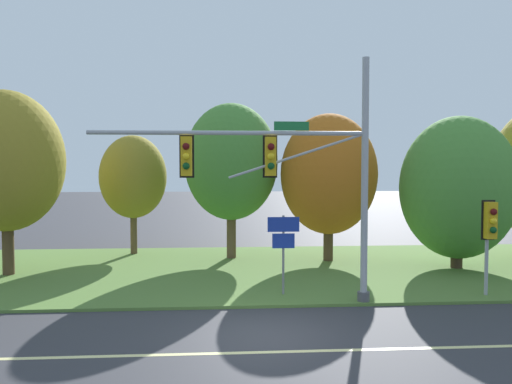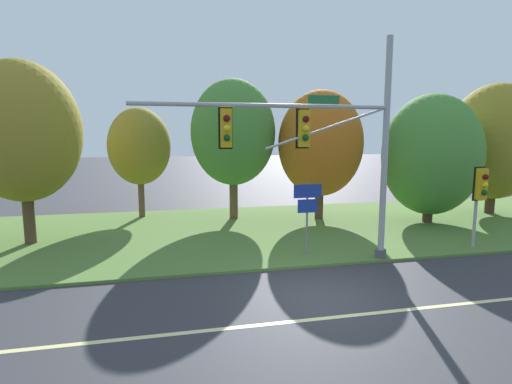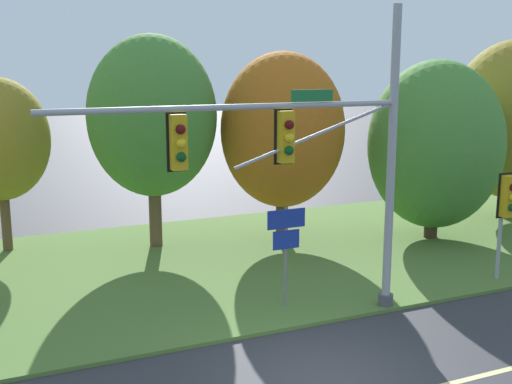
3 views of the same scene
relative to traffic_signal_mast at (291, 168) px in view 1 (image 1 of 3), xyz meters
The scene contains 11 objects.
ground_plane 5.30m from the traffic_signal_mast, 111.25° to the right, with size 160.00×160.00×0.00m, color #333338.
lane_stripe 6.01m from the traffic_signal_mast, 105.20° to the right, with size 36.00×0.16×0.01m, color beige.
grass_verge 7.05m from the traffic_signal_mast, 101.21° to the left, with size 48.00×11.50×0.10m, color #517533.
traffic_signal_mast is the anchor object (origin of this frame).
pedestrian_signal_near_kerb 7.00m from the traffic_signal_mast, ahead, with size 0.46×0.55×3.22m.
route_sign_post 2.65m from the traffic_signal_mast, 95.90° to the left, with size 1.08×0.08×2.68m.
tree_left_of_mast 11.85m from the traffic_signal_mast, 155.32° to the left, with size 4.51×4.51×7.39m.
tree_behind_signpost 11.63m from the traffic_signal_mast, 124.48° to the left, with size 3.30×3.30×5.91m.
tree_mid_verge 8.27m from the traffic_signal_mast, 102.07° to the left, with size 4.42×4.42×7.34m.
tree_tall_centre 7.59m from the traffic_signal_mast, 68.81° to the left, with size 4.44×4.44×6.78m.
tree_right_far 9.41m from the traffic_signal_mast, 32.52° to the left, with size 4.87×4.87×6.50m.
Camera 1 is at (-1.11, -12.82, 4.39)m, focal length 35.00 mm.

